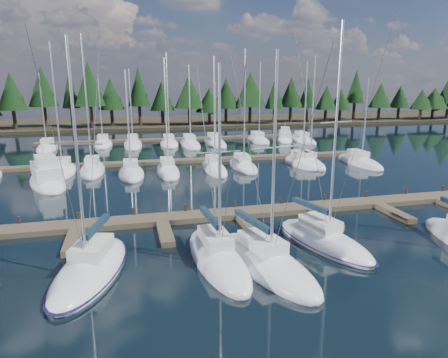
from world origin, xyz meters
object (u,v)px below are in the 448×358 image
object	(u,v)px
front_sailboat_2	(217,257)
motor_yacht_left	(47,179)
main_dock	(240,216)
front_sailboat_1	(91,269)
motor_yacht_right	(285,138)
front_sailboat_3	(266,262)
front_sailboat_4	(323,240)

from	to	relation	value
front_sailboat_2	motor_yacht_left	xyz separation A→B (m)	(-12.86, 21.84, 0.26)
main_dock	front_sailboat_1	bearing A→B (deg)	-147.09
front_sailboat_1	motor_yacht_right	xyz separation A→B (m)	(29.66, 44.41, 0.17)
front_sailboat_1	front_sailboat_3	world-z (taller)	front_sailboat_1
front_sailboat_3	motor_yacht_right	world-z (taller)	front_sailboat_3
motor_yacht_left	front_sailboat_4	bearing A→B (deg)	-46.26
front_sailboat_2	motor_yacht_right	xyz separation A→B (m)	(22.57, 44.65, 0.17)
main_dock	motor_yacht_left	size ratio (longest dim) A/B	4.25
main_dock	front_sailboat_4	world-z (taller)	front_sailboat_4
motor_yacht_right	front_sailboat_4	bearing A→B (deg)	-109.29
front_sailboat_1	main_dock	bearing A→B (deg)	32.91
main_dock	front_sailboat_2	xyz separation A→B (m)	(-3.45, -7.06, 0.07)
front_sailboat_1	front_sailboat_3	bearing A→B (deg)	-8.85
motor_yacht_left	motor_yacht_right	xyz separation A→B (m)	(35.43, 22.81, -0.09)
main_dock	front_sailboat_1	size ratio (longest dim) A/B	3.33
front_sailboat_1	front_sailboat_3	distance (m)	9.76
motor_yacht_left	front_sailboat_2	bearing A→B (deg)	-59.52
front_sailboat_2	motor_yacht_right	bearing A→B (deg)	63.18
main_dock	motor_yacht_right	bearing A→B (deg)	63.04
front_sailboat_1	motor_yacht_right	size ratio (longest dim) A/B	1.58
main_dock	front_sailboat_1	world-z (taller)	front_sailboat_1
front_sailboat_1	motor_yacht_right	world-z (taller)	front_sailboat_1
front_sailboat_1	front_sailboat_4	size ratio (longest dim) A/B	0.92
front_sailboat_2	front_sailboat_4	distance (m)	7.29
front_sailboat_3	motor_yacht_left	distance (m)	27.77
front_sailboat_1	motor_yacht_right	distance (m)	53.41
main_dock	motor_yacht_right	distance (m)	42.17
main_dock	front_sailboat_3	distance (m)	8.37
motor_yacht_left	front_sailboat_3	bearing A→B (deg)	-56.31
front_sailboat_1	front_sailboat_4	distance (m)	14.35
front_sailboat_4	motor_yacht_right	size ratio (longest dim) A/B	1.72
front_sailboat_4	motor_yacht_right	xyz separation A→B (m)	(15.33, 43.81, 0.16)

